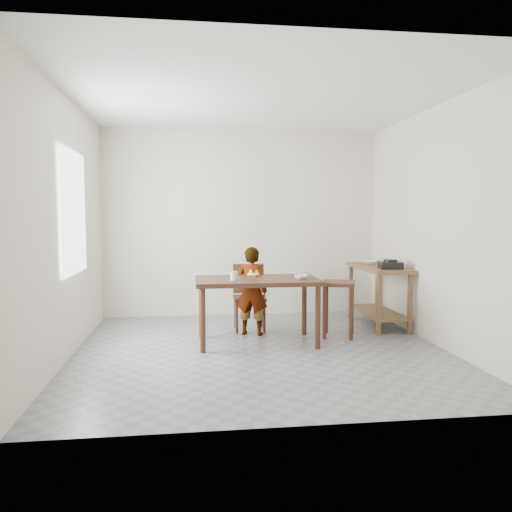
{
  "coord_description": "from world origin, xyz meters",
  "views": [
    {
      "loc": [
        -0.75,
        -5.3,
        1.47
      ],
      "look_at": [
        0.0,
        0.4,
        1.0
      ],
      "focal_mm": 35.0,
      "sensor_mm": 36.0,
      "label": 1
    }
  ],
  "objects": [
    {
      "name": "wall_right",
      "position": [
        2.02,
        0.0,
        1.35
      ],
      "size": [
        0.04,
        4.0,
        2.7
      ],
      "primitive_type": "cube",
      "color": "silver",
      "rests_on": "ground"
    },
    {
      "name": "dining_table",
      "position": [
        0.0,
        0.3,
        0.38
      ],
      "size": [
        1.4,
        0.8,
        0.75
      ],
      "primitive_type": null,
      "color": "#3F2216",
      "rests_on": "floor"
    },
    {
      "name": "window_pane",
      "position": [
        -1.97,
        0.2,
        1.5
      ],
      "size": [
        0.02,
        1.1,
        1.3
      ],
      "primitive_type": "cube",
      "color": "white",
      "rests_on": "wall_left"
    },
    {
      "name": "dining_chair",
      "position": [
        -0.01,
        0.96,
        0.42
      ],
      "size": [
        0.42,
        0.42,
        0.84
      ],
      "primitive_type": null,
      "rotation": [
        0.0,
        0.0,
        -0.04
      ],
      "color": "#3F2216",
      "rests_on": "floor"
    },
    {
      "name": "child",
      "position": [
        -0.01,
        0.72,
        0.54
      ],
      "size": [
        0.46,
        0.38,
        1.09
      ],
      "primitive_type": "imported",
      "rotation": [
        0.0,
        0.0,
        2.8
      ],
      "color": "white",
      "rests_on": "floor"
    },
    {
      "name": "banana",
      "position": [
        -0.02,
        0.5,
        0.78
      ],
      "size": [
        0.18,
        0.14,
        0.05
      ],
      "primitive_type": null,
      "rotation": [
        0.0,
        0.0,
        -0.27
      ],
      "color": "#FDE956",
      "rests_on": "dining_table"
    },
    {
      "name": "ceiling",
      "position": [
        0.0,
        0.0,
        2.72
      ],
      "size": [
        4.0,
        4.0,
        0.04
      ],
      "primitive_type": "cube",
      "color": "white",
      "rests_on": "wall_back"
    },
    {
      "name": "wall_left",
      "position": [
        -2.02,
        0.0,
        1.35
      ],
      "size": [
        0.04,
        4.0,
        2.7
      ],
      "primitive_type": "cube",
      "color": "silver",
      "rests_on": "ground"
    },
    {
      "name": "glass_tumbler",
      "position": [
        -0.28,
        0.19,
        0.8
      ],
      "size": [
        0.1,
        0.1,
        0.1
      ],
      "primitive_type": "cylinder",
      "rotation": [
        0.0,
        0.0,
        0.29
      ],
      "color": "silver",
      "rests_on": "dining_table"
    },
    {
      "name": "floor",
      "position": [
        0.0,
        0.0,
        -0.02
      ],
      "size": [
        4.0,
        4.0,
        0.04
      ],
      "primitive_type": "cube",
      "color": "slate",
      "rests_on": "ground"
    },
    {
      "name": "stool",
      "position": [
        1.02,
        0.48,
        0.34
      ],
      "size": [
        0.49,
        0.49,
        0.67
      ],
      "primitive_type": null,
      "rotation": [
        0.0,
        0.0,
        -0.35
      ],
      "color": "#3F2216",
      "rests_on": "floor"
    },
    {
      "name": "wall_front",
      "position": [
        0.0,
        -2.02,
        1.35
      ],
      "size": [
        4.0,
        0.04,
        2.7
      ],
      "primitive_type": "cube",
      "color": "silver",
      "rests_on": "ground"
    },
    {
      "name": "wall_back",
      "position": [
        0.0,
        2.02,
        1.35
      ],
      "size": [
        4.0,
        0.04,
        2.7
      ],
      "primitive_type": "cube",
      "color": "silver",
      "rests_on": "ground"
    },
    {
      "name": "gas_burner",
      "position": [
        1.74,
        0.66,
        0.85
      ],
      "size": [
        0.31,
        0.31,
        0.09
      ],
      "primitive_type": "cube",
      "rotation": [
        0.0,
        0.0,
        -0.17
      ],
      "color": "black",
      "rests_on": "prep_counter"
    },
    {
      "name": "serving_bowl",
      "position": [
        1.68,
        1.24,
        0.83
      ],
      "size": [
        0.27,
        0.27,
        0.05
      ],
      "primitive_type": "imported",
      "rotation": [
        0.0,
        0.0,
        -0.35
      ],
      "color": "white",
      "rests_on": "prep_counter"
    },
    {
      "name": "small_bowl",
      "position": [
        0.49,
        0.19,
        0.77
      ],
      "size": [
        0.16,
        0.16,
        0.05
      ],
      "primitive_type": "imported",
      "rotation": [
        0.0,
        0.0,
        -0.06
      ],
      "color": "white",
      "rests_on": "dining_table"
    },
    {
      "name": "prep_counter",
      "position": [
        1.72,
        1.0,
        0.4
      ],
      "size": [
        0.5,
        1.2,
        0.8
      ],
      "primitive_type": null,
      "color": "brown",
      "rests_on": "floor"
    }
  ]
}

